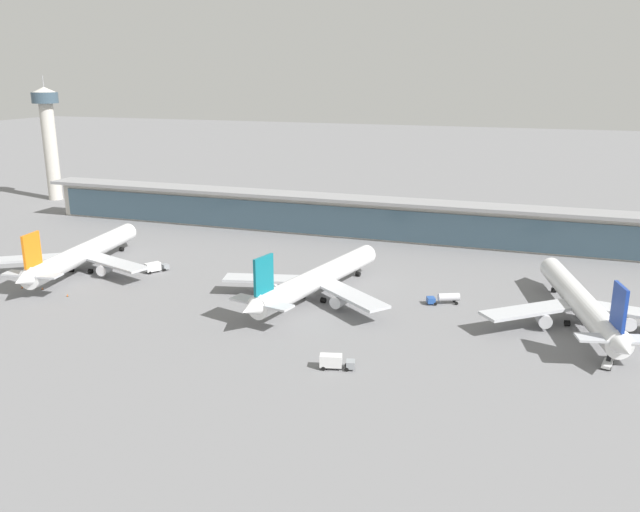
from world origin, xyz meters
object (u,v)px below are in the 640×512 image
Objects in this scene: airliner_centre_stand at (316,279)px; service_truck_mid_apron_grey at (155,267)px; airliner_right_stand at (581,302)px; service_truck_near_nose_white at (608,363)px; service_truck_under_wing_blue at (445,298)px; service_truck_by_tail_grey at (335,361)px; safety_cone_alpha at (22,287)px; airliner_left_stand at (82,254)px; safety_cone_delta at (42,288)px; control_tower at (49,133)px; safety_cone_charlie at (67,295)px.

airliner_centre_stand reaches higher than service_truck_mid_apron_grey.
airliner_right_stand reaches higher than service_truck_near_nose_white.
service_truck_by_tail_grey reaches higher than service_truck_under_wing_blue.
service_truck_mid_apron_grey is 10.59× the size of safety_cone_alpha.
airliner_left_stand is 76.65m from airliner_centre_stand.
safety_cone_delta is at bearing -171.53° from airliner_right_stand.
airliner_left_stand is 143.66m from airliner_right_stand.
airliner_right_stand is 7.47× the size of service_truck_under_wing_blue.
airliner_left_stand is 1.01× the size of airliner_centre_stand.
service_truck_by_tail_grey is 102.66m from safety_cone_alpha.
service_truck_under_wing_blue is at bearing 11.98° from airliner_centre_stand.
airliner_right_stand is at bearing 1.07° from airliner_left_stand.
airliner_centre_stand is 74.69m from service_truck_near_nose_white.
service_truck_by_tail_grey is at bearing -36.15° from control_tower.
control_tower reaches higher than service_truck_near_nose_white.
safety_cone_delta is (-148.01, 2.47, -0.49)m from service_truck_near_nose_white.
airliner_left_stand reaches higher than safety_cone_alpha.
service_truck_by_tail_grey is 85.69m from safety_cone_charlie.
service_truck_near_nose_white is (71.73, -20.29, -4.76)m from airliner_centre_stand.
airliner_left_stand is 94.89× the size of safety_cone_charlie.
service_truck_mid_apron_grey is at bearing -179.97° from service_truck_under_wing_blue.
airliner_left_stand is at bearing 73.22° from safety_cone_alpha.
service_truck_near_nose_white is at bearing -78.73° from airliner_right_stand.
safety_cone_alpha is (-5.91, -19.60, -5.25)m from airliner_left_stand.
service_truck_under_wing_blue reaches higher than service_truck_near_nose_white.
safety_cone_delta is at bearing -167.21° from service_truck_under_wing_blue.
airliner_right_stand is at bearing 8.47° from safety_cone_delta.
control_tower reaches higher than service_truck_by_tail_grey.
airliner_left_stand reaches higher than safety_cone_delta.
airliner_right_stand is at bearing 8.47° from safety_cone_alpha.
service_truck_under_wing_blue is 119.09m from safety_cone_alpha.
service_truck_mid_apron_grey is 10.59× the size of safety_cone_charlie.
service_truck_mid_apron_grey is (-55.07, 7.10, -3.88)m from airliner_centre_stand.
airliner_right_stand is 1.13× the size of control_tower.
control_tower is 82.73× the size of safety_cone_charlie.
airliner_centre_stand is 9.49× the size of service_truck_near_nose_white.
airliner_centre_stand is at bearing 164.20° from service_truck_near_nose_white.
service_truck_under_wing_blue is at bearing 173.77° from airliner_right_stand.
service_truck_mid_apron_grey is (-126.80, 27.39, 0.88)m from service_truck_near_nose_white.
airliner_right_stand reaches higher than service_truck_mid_apron_grey.
safety_cone_charlie is at bearing -169.78° from airliner_right_stand.
airliner_centre_stand reaches higher than service_truck_under_wing_blue.
service_truck_under_wing_blue is 0.15× the size of control_tower.
service_truck_near_nose_white is 148.03m from safety_cone_delta.
service_truck_near_nose_white is at bearing 20.00° from service_truck_by_tail_grey.
control_tower reaches higher than airliner_right_stand.
service_truck_near_nose_white is at bearing -0.57° from safety_cone_alpha.
airliner_left_stand is 9.58× the size of service_truck_near_nose_white.
airliner_left_stand is 8.70× the size of service_truck_by_tail_grey.
airliner_right_stand is at bearing -1.69° from service_truck_mid_apron_grey.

